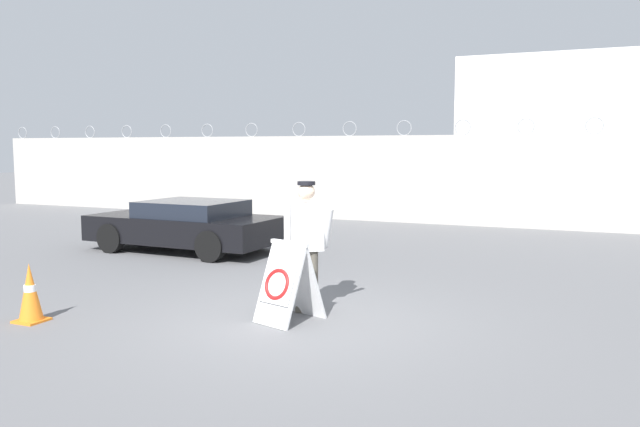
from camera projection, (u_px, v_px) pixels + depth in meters
name	position (u px, v px, depth m)	size (l,w,h in m)	color
ground_plane	(300.00, 320.00, 8.28)	(90.00, 90.00, 0.00)	slate
perimeter_wall	(461.00, 180.00, 18.31)	(36.00, 0.30, 3.10)	#ADA8A0
building_block	(590.00, 140.00, 21.58)	(7.84, 7.89, 5.08)	silver
barricade_sign	(287.00, 282.00, 8.18)	(0.82, 0.94, 1.07)	white
security_guard	(307.00, 239.00, 8.61)	(0.67, 0.49, 1.82)	#514C42
traffic_cone_near	(30.00, 293.00, 8.18)	(0.36, 0.36, 0.78)	orange
parked_car_front_coupe	(186.00, 225.00, 13.75)	(4.27, 2.09, 1.12)	black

